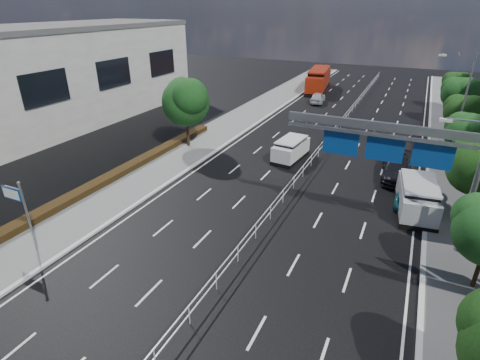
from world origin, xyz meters
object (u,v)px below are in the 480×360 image
at_px(white_minivan, 291,149).
at_px(near_car_silver, 318,98).
at_px(silver_minivan, 417,197).
at_px(overhead_gantry, 400,146).
at_px(toilet_sign, 19,204).
at_px(parked_car_teal, 417,193).
at_px(pedestrian_b, 438,149).
at_px(red_bus, 319,79).
at_px(near_car_dark, 318,83).
at_px(parked_car_dark, 397,169).

distance_m(white_minivan, near_car_silver, 21.82).
relative_size(white_minivan, silver_minivan, 0.83).
distance_m(overhead_gantry, near_car_silver, 33.35).
bearing_deg(toilet_sign, parked_car_teal, 38.11).
distance_m(toilet_sign, parked_car_teal, 24.57).
xyz_separation_m(toilet_sign, pedestrian_b, (20.55, 24.74, -2.00)).
xyz_separation_m(red_bus, near_car_dark, (-0.53, 2.08, -0.94)).
relative_size(silver_minivan, parked_car_teal, 0.98).
height_order(red_bus, parked_car_dark, red_bus).
bearing_deg(overhead_gantry, parked_car_teal, 72.83).
distance_m(toilet_sign, pedestrian_b, 32.23).
xyz_separation_m(toilet_sign, red_bus, (3.48, 49.08, -1.20)).
bearing_deg(parked_car_dark, toilet_sign, -136.68).
xyz_separation_m(toilet_sign, near_car_dark, (2.95, 51.16, -2.14)).
distance_m(overhead_gantry, white_minivan, 13.54).
relative_size(toilet_sign, parked_car_dark, 0.81).
distance_m(white_minivan, parked_car_dark, 8.82).
relative_size(white_minivan, parked_car_teal, 0.81).
height_order(toilet_sign, red_bus, toilet_sign).
height_order(near_car_dark, parked_car_teal, near_car_dark).
bearing_deg(overhead_gantry, silver_minivan, 67.43).
bearing_deg(toilet_sign, silver_minivan, 35.64).
height_order(near_car_dark, parked_car_dark, near_car_dark).
relative_size(white_minivan, pedestrian_b, 2.81).
xyz_separation_m(silver_minivan, parked_car_teal, (0.00, 1.30, -0.30)).
xyz_separation_m(red_bus, silver_minivan, (15.77, -35.27, -0.67)).
distance_m(silver_minivan, pedestrian_b, 11.01).
bearing_deg(pedestrian_b, near_car_silver, -38.17).
bearing_deg(overhead_gantry, near_car_dark, 109.73).
bearing_deg(silver_minivan, parked_car_dark, 100.00).
bearing_deg(white_minivan, red_bus, 105.97).
bearing_deg(red_bus, near_car_silver, -82.79).
bearing_deg(near_car_silver, white_minivan, 92.92).
bearing_deg(near_car_dark, silver_minivan, 112.36).
height_order(toilet_sign, overhead_gantry, overhead_gantry).
bearing_deg(near_car_silver, silver_minivan, 111.26).
height_order(toilet_sign, white_minivan, toilet_sign).
relative_size(silver_minivan, parked_car_dark, 1.02).
xyz_separation_m(toilet_sign, overhead_gantry, (17.69, 10.05, 2.66)).
relative_size(silver_minivan, pedestrian_b, 3.40).
bearing_deg(pedestrian_b, silver_minivan, 92.09).
height_order(overhead_gantry, pedestrian_b, overhead_gantry).
xyz_separation_m(red_bus, near_car_silver, (2.16, -8.32, -1.02)).
distance_m(toilet_sign, parked_car_dark, 26.03).
xyz_separation_m(near_car_dark, parked_car_dark, (14.71, -32.16, -0.02)).
height_order(near_car_silver, near_car_dark, near_car_dark).
xyz_separation_m(white_minivan, near_car_silver, (-3.21, 21.58, -0.21)).
bearing_deg(toilet_sign, white_minivan, 65.23).
bearing_deg(toilet_sign, near_car_silver, 82.12).
relative_size(near_car_silver, parked_car_dark, 0.79).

